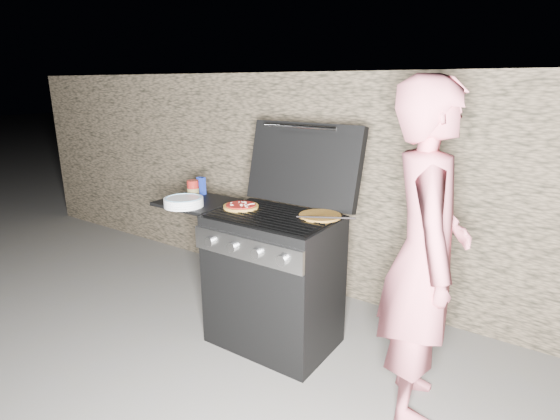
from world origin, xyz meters
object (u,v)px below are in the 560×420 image
Objects in this scene: gas_grill at (244,271)px; pizza_topped at (241,206)px; person at (424,256)px; sauce_jar at (193,189)px.

gas_grill is 5.68× the size of pizza_topped.
sauce_jar is at bearing 64.03° from person.
gas_grill is 0.76× the size of person.
gas_grill is at bearing -21.38° from pizza_topped.
sauce_jar is 1.74m from person.
gas_grill is 0.72m from sauce_jar.
person is at bearing -4.10° from sauce_jar.
sauce_jar is at bearing 175.76° from pizza_topped.
sauce_jar is (-0.48, 0.04, 0.04)m from pizza_topped.
pizza_topped is 0.48m from sauce_jar.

